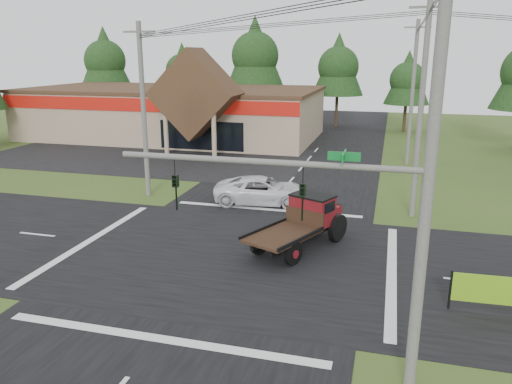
% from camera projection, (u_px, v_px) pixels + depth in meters
% --- Properties ---
extents(ground, '(120.00, 120.00, 0.00)m').
position_uv_depth(ground, '(229.00, 256.00, 22.18)').
color(ground, '#334B1B').
rests_on(ground, ground).
extents(road_ns, '(12.00, 120.00, 0.02)m').
position_uv_depth(road_ns, '(229.00, 255.00, 22.18)').
color(road_ns, black).
rests_on(road_ns, ground).
extents(road_ew, '(120.00, 12.00, 0.02)m').
position_uv_depth(road_ew, '(229.00, 255.00, 22.17)').
color(road_ew, black).
rests_on(road_ew, ground).
extents(parking_apron, '(28.00, 14.00, 0.02)m').
position_uv_depth(parking_apron, '(144.00, 157.00, 43.37)').
color(parking_apron, black).
rests_on(parking_apron, ground).
extents(cvs_building, '(30.40, 18.20, 9.19)m').
position_uv_depth(cvs_building, '(175.00, 111.00, 52.89)').
color(cvs_building, tan).
rests_on(cvs_building, ground).
extents(traffic_signal_mast, '(8.12, 0.24, 7.00)m').
position_uv_depth(traffic_signal_mast, '(353.00, 228.00, 12.55)').
color(traffic_signal_mast, '#595651').
rests_on(traffic_signal_mast, ground).
extents(utility_pole_nr, '(2.00, 0.30, 11.00)m').
position_uv_depth(utility_pole_nr, '(428.00, 186.00, 11.80)').
color(utility_pole_nr, '#595651').
rests_on(utility_pole_nr, ground).
extents(utility_pole_nw, '(2.00, 0.30, 10.50)m').
position_uv_depth(utility_pole_nw, '(144.00, 110.00, 30.19)').
color(utility_pole_nw, '#595651').
rests_on(utility_pole_nw, ground).
extents(utility_pole_ne, '(2.00, 0.30, 11.50)m').
position_uv_depth(utility_pole_ne, '(421.00, 109.00, 26.02)').
color(utility_pole_ne, '#595651').
rests_on(utility_pole_ne, ground).
extents(utility_pole_n, '(2.00, 0.30, 11.20)m').
position_uv_depth(utility_pole_n, '(412.00, 92.00, 39.08)').
color(utility_pole_n, '#595651').
rests_on(utility_pole_n, ground).
extents(tree_row_a, '(6.72, 6.72, 12.12)m').
position_uv_depth(tree_row_a, '(105.00, 59.00, 64.79)').
color(tree_row_a, '#332316').
rests_on(tree_row_a, ground).
extents(tree_row_b, '(5.60, 5.60, 10.10)m').
position_uv_depth(tree_row_b, '(183.00, 69.00, 64.48)').
color(tree_row_b, '#332316').
rests_on(tree_row_b, ground).
extents(tree_row_c, '(7.28, 7.28, 13.13)m').
position_uv_depth(tree_row_c, '(255.00, 53.00, 60.49)').
color(tree_row_c, '#332316').
rests_on(tree_row_c, ground).
extents(tree_row_d, '(6.16, 6.16, 11.11)m').
position_uv_depth(tree_row_d, '(338.00, 65.00, 59.26)').
color(tree_row_d, '#332316').
rests_on(tree_row_d, ground).
extents(tree_row_e, '(5.04, 5.04, 9.09)m').
position_uv_depth(tree_row_e, '(408.00, 78.00, 55.74)').
color(tree_row_e, '#332316').
rests_on(tree_row_e, ground).
extents(antique_flatbed_truck, '(4.33, 6.06, 2.37)m').
position_uv_depth(antique_flatbed_truck, '(298.00, 224.00, 22.67)').
color(antique_flatbed_truck, '#590C13').
rests_on(antique_flatbed_truck, ground).
extents(white_pickup, '(6.07, 3.47, 1.59)m').
position_uv_depth(white_pickup, '(263.00, 191.00, 29.70)').
color(white_pickup, white).
rests_on(white_pickup, ground).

